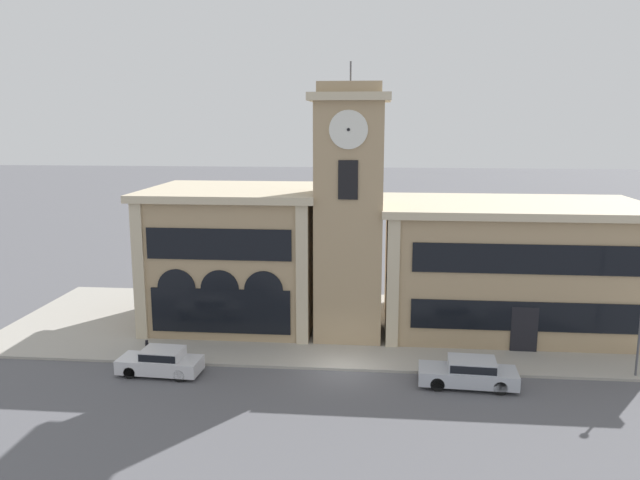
{
  "coord_description": "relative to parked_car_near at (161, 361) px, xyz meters",
  "views": [
    {
      "loc": [
        1.7,
        -31.28,
        13.09
      ],
      "look_at": [
        -1.58,
        3.6,
        6.42
      ],
      "focal_mm": 35.0,
      "sensor_mm": 36.0,
      "label": 1
    }
  ],
  "objects": [
    {
      "name": "town_hall_left_wing",
      "position": [
        1.99,
        9.41,
        3.73
      ],
      "size": [
        11.19,
        9.79,
        8.87
      ],
      "color": "tan",
      "rests_on": "ground_plane"
    },
    {
      "name": "clock_tower",
      "position": [
        9.5,
        6.87,
        6.96
      ],
      "size": [
        4.65,
        4.65,
        16.48
      ],
      "color": "tan",
      "rests_on": "ground_plane"
    },
    {
      "name": "bollard",
      "position": [
        -1.43,
        1.79,
        -0.06
      ],
      "size": [
        0.18,
        0.18,
        1.06
      ],
      "color": "black",
      "rests_on": "sidewalk_kerb"
    },
    {
      "name": "ground_plane",
      "position": [
        9.51,
        1.3,
        -0.73
      ],
      "size": [
        300.0,
        300.0,
        0.0
      ],
      "primitive_type": "plane",
      "color": "#56565B"
    },
    {
      "name": "parked_car_near",
      "position": [
        0.0,
        0.0,
        0.0
      ],
      "size": [
        4.4,
        1.97,
        1.41
      ],
      "rotation": [
        0.0,
        0.0,
        3.09
      ],
      "color": "silver",
      "rests_on": "ground_plane"
    },
    {
      "name": "sidewalk_kerb",
      "position": [
        9.51,
        8.64,
        -0.66
      ],
      "size": [
        43.91,
        14.69,
        0.15
      ],
      "color": "#A39E93",
      "rests_on": "ground_plane"
    },
    {
      "name": "parked_car_mid",
      "position": [
        15.89,
        -0.0,
        0.02
      ],
      "size": [
        4.95,
        2.12,
        1.43
      ],
      "rotation": [
        0.0,
        0.0,
        3.09
      ],
      "color": "#B2B7C1",
      "rests_on": "ground_plane"
    },
    {
      "name": "town_hall_right_wing",
      "position": [
        19.62,
        9.42,
        3.36
      ],
      "size": [
        16.38,
        9.79,
        8.14
      ],
      "color": "tan",
      "rests_on": "ground_plane"
    }
  ]
}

